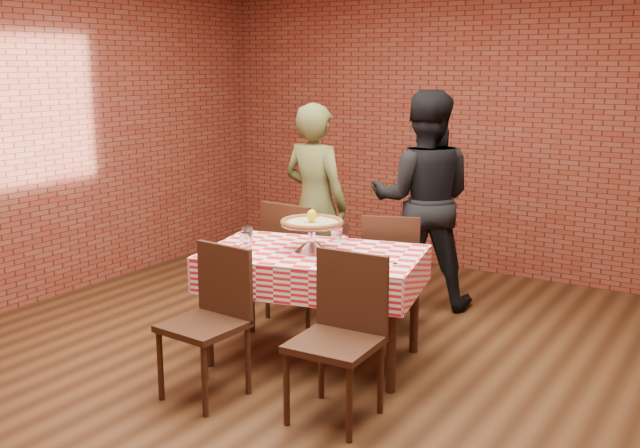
# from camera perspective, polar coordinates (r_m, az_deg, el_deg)

# --- Properties ---
(ground) EXTENTS (6.00, 6.00, 0.00)m
(ground) POSITION_cam_1_polar(r_m,az_deg,el_deg) (4.85, -1.31, -11.74)
(ground) COLOR black
(ground) RESTS_ON ground
(back_wall) EXTENTS (5.50, 0.00, 5.50)m
(back_wall) POSITION_cam_1_polar(r_m,az_deg,el_deg) (7.15, 12.08, 7.83)
(back_wall) COLOR maroon
(back_wall) RESTS_ON ground
(table) EXTENTS (1.55, 1.13, 0.75)m
(table) POSITION_cam_1_polar(r_m,az_deg,el_deg) (5.01, -0.49, -6.36)
(table) COLOR #371C10
(table) RESTS_ON ground
(tablecloth) EXTENTS (1.59, 1.18, 0.24)m
(tablecloth) POSITION_cam_1_polar(r_m,az_deg,el_deg) (4.93, -0.49, -3.46)
(tablecloth) COLOR red
(tablecloth) RESTS_ON table
(pizza_stand) EXTENTS (0.51, 0.51, 0.18)m
(pizza_stand) POSITION_cam_1_polar(r_m,az_deg,el_deg) (4.88, -0.62, -1.04)
(pizza_stand) COLOR silver
(pizza_stand) RESTS_ON tablecloth
(pizza) EXTENTS (0.51, 0.51, 0.03)m
(pizza) POSITION_cam_1_polar(r_m,az_deg,el_deg) (4.86, -0.63, 0.08)
(pizza) COLOR beige
(pizza) RESTS_ON pizza_stand
(lemon) EXTENTS (0.08, 0.08, 0.08)m
(lemon) POSITION_cam_1_polar(r_m,az_deg,el_deg) (4.85, -0.63, 0.64)
(lemon) COLOR #E6BD0A
(lemon) RESTS_ON pizza
(water_glass_left) EXTENTS (0.09, 0.09, 0.12)m
(water_glass_left) POSITION_cam_1_polar(r_m,az_deg,el_deg) (4.94, -5.73, -1.32)
(water_glass_left) COLOR white
(water_glass_left) RESTS_ON tablecloth
(water_glass_right) EXTENTS (0.09, 0.09, 0.12)m
(water_glass_right) POSITION_cam_1_polar(r_m,az_deg,el_deg) (5.13, -5.60, -0.83)
(water_glass_right) COLOR white
(water_glass_right) RESTS_ON tablecloth
(side_plate) EXTENTS (0.17, 0.17, 0.01)m
(side_plate) POSITION_cam_1_polar(r_m,az_deg,el_deg) (4.70, 4.47, -2.70)
(side_plate) COLOR white
(side_plate) RESTS_ON tablecloth
(sweetener_packet_a) EXTENTS (0.06, 0.06, 0.00)m
(sweetener_packet_a) POSITION_cam_1_polar(r_m,az_deg,el_deg) (4.60, 5.71, -3.08)
(sweetener_packet_a) COLOR white
(sweetener_packet_a) RESTS_ON tablecloth
(sweetener_packet_b) EXTENTS (0.06, 0.04, 0.00)m
(sweetener_packet_b) POSITION_cam_1_polar(r_m,az_deg,el_deg) (4.60, 5.93, -3.09)
(sweetener_packet_b) COLOR white
(sweetener_packet_b) RESTS_ON tablecloth
(condiment_caddy) EXTENTS (0.10, 0.08, 0.13)m
(condiment_caddy) POSITION_cam_1_polar(r_m,az_deg,el_deg) (5.15, 1.52, -0.64)
(condiment_caddy) COLOR silver
(condiment_caddy) RESTS_ON tablecloth
(chair_near_left) EXTENTS (0.46, 0.46, 0.91)m
(chair_near_left) POSITION_cam_1_polar(r_m,az_deg,el_deg) (4.48, -8.99, -7.73)
(chair_near_left) COLOR #371C10
(chair_near_left) RESTS_ON ground
(chair_near_right) EXTENTS (0.47, 0.47, 0.93)m
(chair_near_right) POSITION_cam_1_polar(r_m,az_deg,el_deg) (4.15, 1.13, -9.02)
(chair_near_right) COLOR #371C10
(chair_near_right) RESTS_ON ground
(chair_far_left) EXTENTS (0.48, 0.48, 0.94)m
(chair_far_left) POSITION_cam_1_polar(r_m,az_deg,el_deg) (5.81, -1.36, -2.72)
(chair_far_left) COLOR #371C10
(chair_far_left) RESTS_ON ground
(chair_far_right) EXTENTS (0.55, 0.55, 0.90)m
(chair_far_right) POSITION_cam_1_polar(r_m,az_deg,el_deg) (5.60, 5.58, -3.56)
(chair_far_right) COLOR #371C10
(chair_far_right) RESTS_ON ground
(diner_olive) EXTENTS (0.64, 0.45, 1.66)m
(diner_olive) POSITION_cam_1_polar(r_m,az_deg,el_deg) (6.13, -0.37, 1.56)
(diner_olive) COLOR brown
(diner_olive) RESTS_ON ground
(diner_black) EXTENTS (1.05, 0.95, 1.77)m
(diner_black) POSITION_cam_1_polar(r_m,az_deg,el_deg) (6.08, 7.96, 1.86)
(diner_black) COLOR black
(diner_black) RESTS_ON ground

